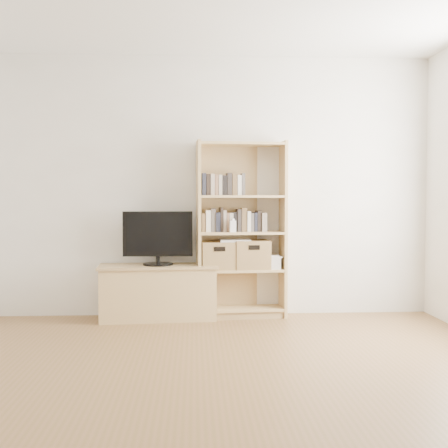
{
  "coord_description": "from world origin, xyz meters",
  "views": [
    {
      "loc": [
        -0.13,
        -3.16,
        1.18
      ],
      "look_at": [
        0.13,
        1.9,
        0.95
      ],
      "focal_mm": 45.0,
      "sensor_mm": 36.0,
      "label": 1
    }
  ],
  "objects": [
    {
      "name": "floor",
      "position": [
        0.0,
        0.0,
        0.0
      ],
      "size": [
        4.5,
        5.0,
        0.01
      ],
      "primitive_type": "cube",
      "color": "brown",
      "rests_on": "ground"
    },
    {
      "name": "back_wall",
      "position": [
        0.0,
        2.5,
        1.3
      ],
      "size": [
        4.5,
        0.02,
        2.6
      ],
      "primitive_type": "cube",
      "color": "silver",
      "rests_on": "floor"
    },
    {
      "name": "front_wall",
      "position": [
        0.0,
        -2.5,
        1.3
      ],
      "size": [
        4.5,
        0.02,
        2.6
      ],
      "primitive_type": "cube",
      "color": "silver",
      "rests_on": "floor"
    },
    {
      "name": "tv_stand",
      "position": [
        -0.49,
        2.29,
        0.25
      ],
      "size": [
        1.13,
        0.49,
        0.51
      ],
      "primitive_type": "cube",
      "rotation": [
        0.0,
        0.0,
        0.07
      ],
      "color": "tan",
      "rests_on": "floor"
    },
    {
      "name": "bookshelf",
      "position": [
        0.33,
        2.35,
        0.87
      ],
      "size": [
        0.89,
        0.37,
        1.74
      ],
      "primitive_type": "cube",
      "rotation": [
        0.0,
        0.0,
        0.07
      ],
      "color": "tan",
      "rests_on": "floor"
    },
    {
      "name": "television",
      "position": [
        -0.49,
        2.29,
        0.79
      ],
      "size": [
        0.67,
        0.06,
        0.53
      ],
      "primitive_type": "cube",
      "rotation": [
        0.0,
        0.0,
        -0.01
      ],
      "color": "black",
      "rests_on": "tv_stand"
    },
    {
      "name": "books_row_mid",
      "position": [
        0.33,
        2.36,
        0.95
      ],
      "size": [
        0.77,
        0.21,
        0.21
      ],
      "primitive_type": "cube",
      "rotation": [
        0.0,
        0.0,
        0.09
      ],
      "color": "brown",
      "rests_on": "bookshelf"
    },
    {
      "name": "books_row_upper",
      "position": [
        0.13,
        2.35,
        1.32
      ],
      "size": [
        0.42,
        0.16,
        0.22
      ],
      "primitive_type": "cube",
      "rotation": [
        0.0,
        0.0,
        0.02
      ],
      "color": "brown",
      "rests_on": "bookshelf"
    },
    {
      "name": "baby_monitor",
      "position": [
        0.24,
        2.24,
        0.91
      ],
      "size": [
        0.06,
        0.05,
        0.11
      ],
      "primitive_type": "cube",
      "rotation": [
        0.0,
        0.0,
        0.18
      ],
      "color": "white",
      "rests_on": "bookshelf"
    },
    {
      "name": "basket_left",
      "position": [
        0.1,
        2.33,
        0.62
      ],
      "size": [
        0.35,
        0.3,
        0.27
      ],
      "primitive_type": "cube",
      "rotation": [
        0.0,
        0.0,
        0.09
      ],
      "color": "olive",
      "rests_on": "bookshelf"
    },
    {
      "name": "basket_right",
      "position": [
        0.43,
        2.35,
        0.62
      ],
      "size": [
        0.36,
        0.3,
        0.28
      ],
      "primitive_type": "cube",
      "rotation": [
        0.0,
        0.0,
        0.06
      ],
      "color": "olive",
      "rests_on": "bookshelf"
    },
    {
      "name": "laptop",
      "position": [
        0.26,
        2.33,
        0.76
      ],
      "size": [
        0.3,
        0.22,
        0.02
      ],
      "primitive_type": "cube",
      "rotation": [
        0.0,
        0.0,
        0.03
      ],
      "color": "silver",
      "rests_on": "basket_left"
    },
    {
      "name": "magazine_stack",
      "position": [
        0.63,
        2.36,
        0.54
      ],
      "size": [
        0.18,
        0.25,
        0.11
      ],
      "primitive_type": "cube",
      "rotation": [
        0.0,
        0.0,
        -0.02
      ],
      "color": "beige",
      "rests_on": "bookshelf"
    }
  ]
}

